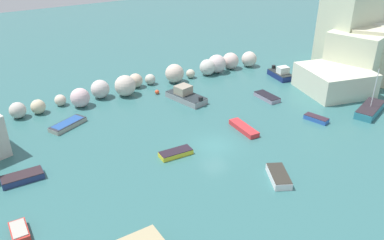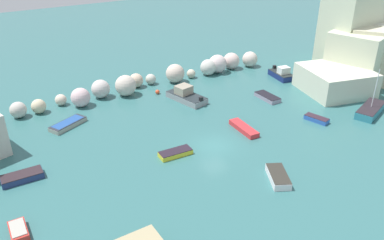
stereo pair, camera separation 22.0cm
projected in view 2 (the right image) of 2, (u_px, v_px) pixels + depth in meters
name	position (u px, v px, depth m)	size (l,w,h in m)	color
cove_water	(214.00, 146.00, 39.68)	(160.00, 160.00, 0.00)	#336969
cliff_headland_right	(358.00, 48.00, 55.95)	(20.24, 16.77, 11.62)	beige
rock_breakwater	(152.00, 79.00, 52.98)	(41.28, 4.30, 2.71)	beige
channel_buoy	(157.00, 92.00, 51.31)	(0.58, 0.58, 0.58)	#E04C28
moored_boat_0	(371.00, 110.00, 46.07)	(5.87, 3.72, 5.51)	teal
moored_boat_1	(317.00, 119.00, 44.37)	(1.70, 2.86, 0.55)	#2C5BB7
moored_boat_2	(22.00, 177.00, 34.32)	(3.51, 1.56, 0.62)	navy
moored_boat_3	(68.00, 124.00, 43.29)	(4.46, 3.27, 0.54)	#96988E
moored_boat_4	(282.00, 74.00, 56.38)	(2.57, 4.27, 1.78)	navy
moored_boat_5	(18.00, 231.00, 28.37)	(1.22, 2.30, 0.62)	red
moored_boat_6	(175.00, 153.00, 37.92)	(3.29, 1.43, 0.52)	yellow
moored_boat_7	(267.00, 97.00, 49.85)	(1.55, 3.54, 0.56)	gray
moored_boat_8	(278.00, 176.00, 34.30)	(2.85, 3.63, 0.70)	white
moored_boat_9	(186.00, 96.00, 49.41)	(3.43, 5.78, 1.82)	gray
moored_boat_11	(244.00, 128.00, 42.40)	(1.41, 4.19, 0.54)	red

